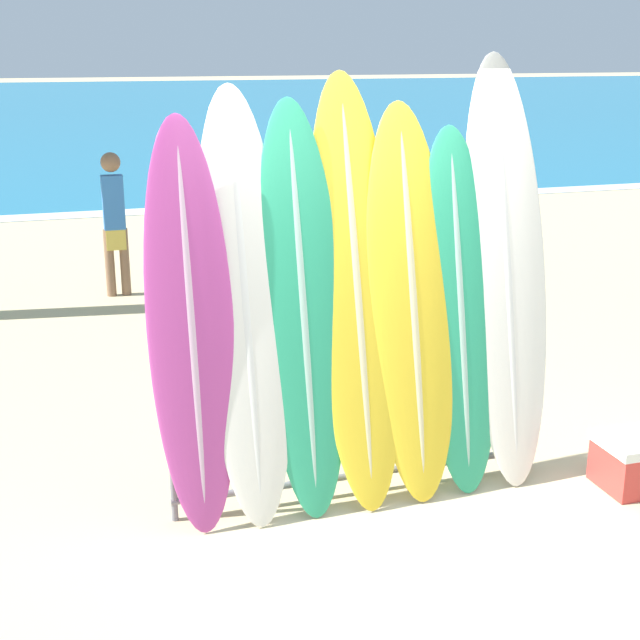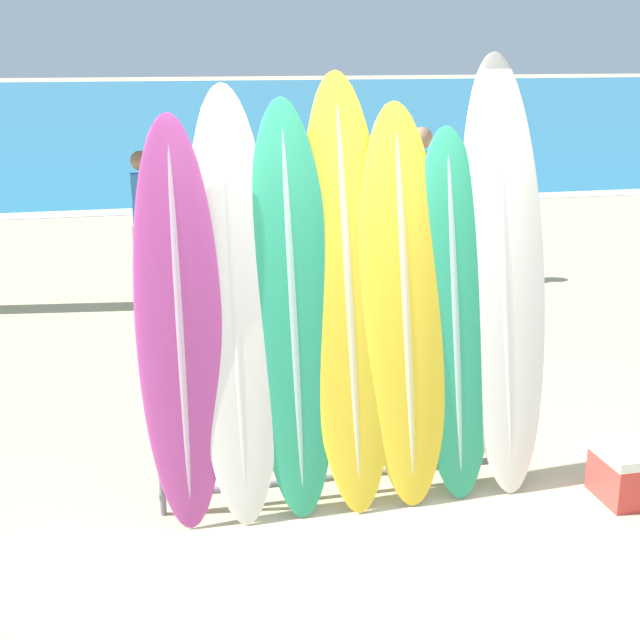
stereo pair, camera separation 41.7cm
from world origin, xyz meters
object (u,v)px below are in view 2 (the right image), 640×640
surfboard_slot_1 (234,306)px  person_mid_beach (143,216)px  surfboard_slot_6 (503,276)px  person_far_left (262,243)px  surfboard_slot_0 (179,325)px  surfboard_slot_2 (292,310)px  surfboard_rack (350,424)px  person_far_right (420,200)px  surfboard_slot_4 (404,306)px  surfboard_slot_3 (348,293)px  surfboard_slot_5 (454,315)px  person_near_water (272,185)px

surfboard_slot_1 → person_mid_beach: 5.03m
surfboard_slot_6 → person_far_left: 3.43m
surfboard_slot_0 → surfboard_slot_2: size_ratio=0.97×
surfboard_rack → surfboard_slot_6: size_ratio=0.88×
surfboard_slot_1 → person_far_right: size_ratio=1.37×
surfboard_slot_0 → person_far_left: 3.48m
surfboard_slot_6 → surfboard_slot_4: bearing=-176.7°
surfboard_slot_2 → person_far_right: (2.41, 4.70, -0.21)m
surfboard_slot_3 → surfboard_slot_4: 0.35m
person_far_left → surfboard_slot_6: bearing=-142.2°
surfboard_slot_5 → person_far_right: bearing=73.2°
surfboard_slot_4 → person_mid_beach: bearing=104.8°
person_near_water → person_mid_beach: 2.18m
surfboard_slot_5 → person_far_right: (1.43, 4.72, -0.12)m
surfboard_slot_6 → person_near_water: surfboard_slot_6 is taller
surfboard_slot_2 → person_far_left: 3.32m
surfboard_slot_5 → person_mid_beach: (-1.64, 5.05, -0.24)m
surfboard_slot_2 → surfboard_rack: bearing=-9.7°
surfboard_slot_1 → surfboard_slot_2: bearing=-2.4°
surfboard_slot_2 → surfboard_slot_6: surfboard_slot_6 is taller
surfboard_slot_2 → surfboard_slot_4: size_ratio=1.01×
person_mid_beach → surfboard_slot_1: bearing=93.1°
surfboard_slot_5 → surfboard_slot_2: bearing=178.4°
surfboard_slot_0 → person_far_right: size_ratio=1.29×
surfboard_slot_2 → surfboard_slot_6: (1.30, 0.02, 0.12)m
surfboard_slot_2 → person_far_left: bearing=83.7°
surfboard_slot_2 → surfboard_slot_0: bearing=-177.5°
surfboard_slot_6 → person_far_left: surfboard_slot_6 is taller
person_mid_beach → surfboard_rack: bearing=100.4°
surfboard_rack → surfboard_slot_6: bearing=4.7°
person_near_water → surfboard_rack: bearing=56.5°
surfboard_slot_2 → person_near_water: size_ratio=1.39×
surfboard_slot_3 → person_far_left: size_ratio=1.57×
surfboard_rack → person_far_right: (2.07, 4.75, 0.51)m
surfboard_slot_0 → person_far_right: bearing=57.1°
surfboard_slot_1 → surfboard_slot_6: surfboard_slot_6 is taller
surfboard_slot_1 → person_near_water: size_ratio=1.43×
person_far_left → surfboard_rack: bearing=-158.7°
person_far_right → surfboard_slot_2: bearing=129.8°
surfboard_slot_4 → person_far_left: bearing=95.3°
surfboard_slot_0 → person_near_water: (1.66, 6.44, -0.22)m
surfboard_slot_3 → person_far_right: bearing=66.1°
surfboard_rack → person_far_right: bearing=66.5°
surfboard_slot_0 → surfboard_slot_5: (1.62, -0.00, -0.05)m
surfboard_slot_3 → surfboard_slot_4: (0.33, -0.04, -0.09)m
surfboard_slot_5 → person_mid_beach: surfboard_slot_5 is taller
surfboard_slot_3 → surfboard_slot_5: size_ratio=1.14×
person_mid_beach → surfboard_slot_0: bearing=89.5°
person_near_water → surfboard_slot_0: bearing=48.0°
surfboard_slot_5 → surfboard_slot_3: bearing=175.2°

